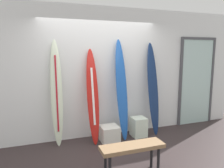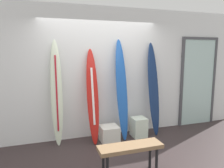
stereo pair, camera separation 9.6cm
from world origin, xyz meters
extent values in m
cube|color=#342929|center=(0.00, 0.00, -0.02)|extent=(8.00, 8.00, 0.04)
cube|color=white|center=(0.00, 1.30, 1.40)|extent=(7.20, 0.20, 2.80)
ellipsoid|color=silver|center=(-0.93, 1.03, 1.05)|extent=(0.23, 0.29, 2.09)
cube|color=red|center=(-0.93, 1.00, 1.05)|extent=(0.03, 0.17, 1.48)
ellipsoid|color=red|center=(-0.23, 0.94, 0.96)|extent=(0.25, 0.48, 1.92)
cube|color=white|center=(-0.23, 0.90, 0.97)|extent=(0.05, 0.26, 1.13)
cone|color=black|center=(-0.23, 0.80, 0.17)|extent=(0.07, 0.09, 0.11)
ellipsoid|color=#1F56B1|center=(0.40, 0.94, 1.06)|extent=(0.25, 0.47, 2.12)
ellipsoid|color=navy|center=(1.17, 0.95, 1.03)|extent=(0.26, 0.43, 2.06)
cube|color=silver|center=(0.79, 0.87, 0.21)|extent=(0.31, 0.31, 0.42)
cube|color=silver|center=(0.09, 0.81, 0.16)|extent=(0.37, 0.37, 0.33)
cube|color=silver|center=(2.57, 1.18, 1.08)|extent=(0.92, 0.02, 2.15)
cube|color=#47474C|center=(2.08, 1.18, 1.08)|extent=(0.06, 0.06, 2.15)
cube|color=#47474C|center=(3.06, 1.18, 1.08)|extent=(0.06, 0.06, 2.15)
cube|color=#47474C|center=(2.57, 1.18, 2.18)|extent=(1.04, 0.06, 0.06)
cube|color=#8E6D4B|center=(0.01, -0.47, 0.46)|extent=(0.97, 0.29, 0.06)
cylinder|color=black|center=(0.40, -0.57, 0.21)|extent=(0.04, 0.04, 0.43)
cylinder|color=black|center=(-0.38, -0.36, 0.21)|extent=(0.04, 0.04, 0.43)
cylinder|color=black|center=(0.40, -0.36, 0.21)|extent=(0.04, 0.04, 0.43)
camera|label=1|loc=(-1.26, -3.16, 1.85)|focal=33.90mm
camera|label=2|loc=(-1.17, -3.19, 1.85)|focal=33.90mm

